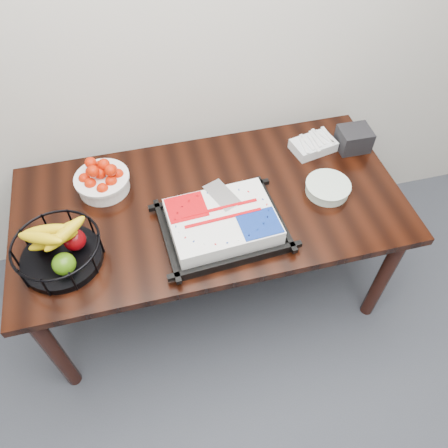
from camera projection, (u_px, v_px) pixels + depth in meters
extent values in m
plane|color=beige|center=(180.00, 24.00, 1.87)|extent=(5.00, 0.00, 5.00)
cube|color=black|center=(210.00, 205.00, 2.04)|extent=(1.80, 0.90, 0.04)
cylinder|color=black|center=(54.00, 351.00, 1.98)|extent=(0.07, 0.07, 0.71)
cylinder|color=black|center=(54.00, 228.00, 2.44)|extent=(0.07, 0.07, 0.71)
cylinder|color=black|center=(384.00, 276.00, 2.23)|extent=(0.07, 0.07, 0.71)
cylinder|color=black|center=(328.00, 177.00, 2.69)|extent=(0.07, 0.07, 0.71)
cube|color=black|center=(222.00, 229.00, 1.91)|extent=(0.54, 0.43, 0.02)
cube|color=white|center=(222.00, 221.00, 1.87)|extent=(0.47, 0.36, 0.08)
cube|color=#C1040A|center=(187.00, 206.00, 1.88)|extent=(0.18, 0.16, 0.00)
cube|color=navy|center=(259.00, 225.00, 1.81)|extent=(0.18, 0.16, 0.00)
cube|color=silver|center=(224.00, 195.00, 1.92)|extent=(0.15, 0.20, 0.00)
cylinder|color=white|center=(103.00, 183.00, 2.05)|extent=(0.24, 0.24, 0.08)
cylinder|color=white|center=(102.00, 178.00, 2.03)|extent=(0.26, 0.26, 0.01)
cylinder|color=black|center=(62.00, 258.00, 1.81)|extent=(0.33, 0.33, 0.03)
torus|color=black|center=(55.00, 244.00, 1.73)|extent=(0.36, 0.36, 0.01)
cylinder|color=white|center=(327.00, 188.00, 2.05)|extent=(0.20, 0.20, 0.05)
cylinder|color=white|center=(328.00, 185.00, 2.03)|extent=(0.21, 0.21, 0.01)
cube|color=silver|center=(313.00, 145.00, 2.24)|extent=(0.24, 0.18, 0.05)
cube|color=black|center=(354.00, 139.00, 2.22)|extent=(0.16, 0.14, 0.11)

